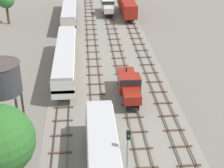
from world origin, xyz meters
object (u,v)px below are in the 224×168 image
Objects in this scene: shunter_loco_centre_left_farther at (108,6)px; signal_post_nearest at (128,150)px; passenger_coach_far_left_midfar at (70,9)px; freight_boxcar_centre_far at (127,5)px; shunter_loco_centre_left_near at (129,84)px; diesel_railcar_far_left_mid at (65,57)px; water_tower at (0,77)px.

signal_post_nearest is (-2.10, -54.41, 1.69)m from shunter_loco_centre_left_farther.
passenger_coach_far_left_midfar reaches higher than freight_boxcar_centre_far.
shunter_loco_centre_left_near is 0.41× the size of diesel_railcar_far_left_mid.
water_tower is at bearing 150.31° from signal_post_nearest.
diesel_railcar_far_left_mid is 1.46× the size of freight_boxcar_centre_far.
shunter_loco_centre_left_farther is at bearing 74.64° from diesel_railcar_far_left_mid.
passenger_coach_far_left_midfar is 9.52m from shunter_loco_centre_left_farther.
freight_boxcar_centre_far is 2.39× the size of signal_post_nearest.
signal_post_nearest reaches higher than shunter_loco_centre_left_near.
shunter_loco_centre_left_near is 37.62m from freight_boxcar_centre_far.
passenger_coach_far_left_midfar reaches higher than shunter_loco_centre_left_near.
diesel_railcar_far_left_mid and passenger_coach_far_left_midfar have the same top height.
passenger_coach_far_left_midfar is at bearing -152.17° from shunter_loco_centre_left_farther.
shunter_loco_centre_left_near is at bearing -90.00° from shunter_loco_centre_left_farther.
passenger_coach_far_left_midfar is at bearing 83.12° from water_tower.
diesel_railcar_far_left_mid is at bearing -113.36° from freight_boxcar_centre_far.
freight_boxcar_centre_far is (12.61, 3.04, -0.16)m from passenger_coach_far_left_midfar.
freight_boxcar_centre_far is (12.61, 29.19, -0.15)m from diesel_railcar_far_left_mid.
freight_boxcar_centre_far is at bearing 13.57° from passenger_coach_far_left_midfar.
passenger_coach_far_left_midfar reaches higher than shunter_loco_centre_left_farther.
water_tower reaches higher than shunter_loco_centre_left_near.
passenger_coach_far_left_midfar is (0.00, 26.15, 0.02)m from diesel_railcar_far_left_mid.
shunter_loco_centre_left_farther is 54.48m from signal_post_nearest.
water_tower is at bearing -106.89° from diesel_railcar_far_left_mid.
passenger_coach_far_left_midfar is 44.05m from water_tower.
signal_post_nearest reaches higher than freight_boxcar_centre_far.
shunter_loco_centre_left_near is at bearing -96.42° from freight_boxcar_centre_far.
diesel_railcar_far_left_mid is 0.93× the size of passenger_coach_far_left_midfar.
shunter_loco_centre_left_farther is at bearing 87.79° from signal_post_nearest.
shunter_loco_centre_left_farther is at bearing 90.00° from shunter_loco_centre_left_near.
diesel_railcar_far_left_mid is at bearing 135.73° from shunter_loco_centre_left_near.
diesel_railcar_far_left_mid is 3.49× the size of signal_post_nearest.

